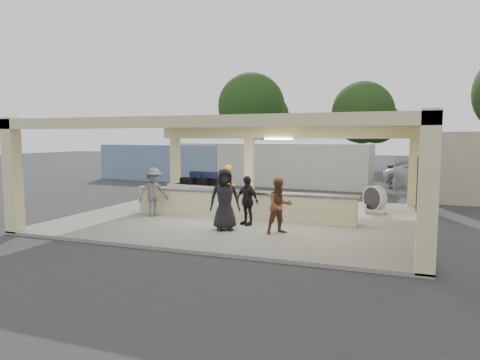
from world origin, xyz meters
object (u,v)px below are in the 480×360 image
at_px(luggage_cart, 200,187).
at_px(passenger_d, 225,199).
at_px(car_white_a, 435,176).
at_px(baggage_counter, 240,205).
at_px(baggage_handler, 228,187).
at_px(passenger_a, 280,206).
at_px(container_blue, 165,162).
at_px(car_dark, 425,172).
at_px(passenger_b, 247,200).
at_px(passenger_c, 153,192).
at_px(drum_fan, 375,198).
at_px(container_white, 272,164).

bearing_deg(luggage_cart, passenger_d, -43.24).
bearing_deg(passenger_d, car_white_a, 40.34).
distance_m(baggage_counter, baggage_handler, 2.07).
xyz_separation_m(passenger_a, container_blue, (-11.97, 13.76, 0.30)).
distance_m(car_white_a, car_dark, 2.95).
bearing_deg(car_white_a, baggage_counter, 164.61).
bearing_deg(passenger_b, luggage_cart, 161.59).
xyz_separation_m(passenger_c, car_dark, (9.87, 16.57, -0.24)).
height_order(baggage_counter, car_white_a, car_white_a).
xyz_separation_m(baggage_counter, passenger_a, (1.93, -1.85, 0.34)).
bearing_deg(passenger_c, drum_fan, -31.88).
bearing_deg(drum_fan, passenger_d, -89.53).
xyz_separation_m(passenger_a, car_dark, (4.86, 17.66, -0.18)).
bearing_deg(passenger_b, passenger_c, -157.73).
height_order(baggage_counter, passenger_d, passenger_d).
relative_size(baggage_counter, drum_fan, 7.81).
distance_m(passenger_a, container_blue, 18.24).
xyz_separation_m(luggage_cart, container_white, (0.49, 9.15, 0.43)).
height_order(passenger_c, container_white, container_white).
bearing_deg(container_blue, car_dark, 18.07).
xyz_separation_m(baggage_counter, drum_fan, (4.40, 2.70, 0.08)).
bearing_deg(container_blue, baggage_counter, -44.84).
bearing_deg(baggage_handler, passenger_a, 65.45).
height_order(drum_fan, passenger_c, passenger_c).
bearing_deg(passenger_a, container_white, 68.25).
distance_m(passenger_d, container_blue, 17.27).
bearing_deg(car_dark, drum_fan, -156.78).
bearing_deg(container_blue, passenger_c, -56.18).
relative_size(passenger_c, container_blue, 0.19).
relative_size(passenger_a, car_white_a, 0.31).
relative_size(baggage_handler, passenger_d, 0.93).
distance_m(baggage_handler, passenger_c, 3.09).
distance_m(passenger_b, container_white, 12.64).
xyz_separation_m(baggage_counter, luggage_cart, (-2.63, 2.17, 0.28)).
xyz_separation_m(luggage_cart, container_blue, (-7.41, 9.74, 0.36)).
xyz_separation_m(car_dark, container_white, (-8.93, -4.48, 0.55)).
xyz_separation_m(passenger_b, passenger_d, (-0.38, -0.97, 0.15)).
height_order(drum_fan, baggage_handler, baggage_handler).
bearing_deg(passenger_d, luggage_cart, 99.87).
relative_size(luggage_cart, car_dark, 0.61).
bearing_deg(luggage_cart, car_dark, 67.65).
relative_size(baggage_counter, passenger_b, 5.08).
height_order(drum_fan, car_white_a, car_white_a).
relative_size(drum_fan, car_white_a, 0.20).
xyz_separation_m(car_white_a, car_dark, (-0.38, 2.93, -0.01)).
xyz_separation_m(baggage_counter, passenger_c, (-3.08, -0.76, 0.40)).
bearing_deg(passenger_d, baggage_handler, 86.19).
distance_m(drum_fan, car_white_a, 10.55).
bearing_deg(container_white, baggage_handler, -79.24).
xyz_separation_m(drum_fan, passenger_d, (-4.18, -4.67, 0.39)).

